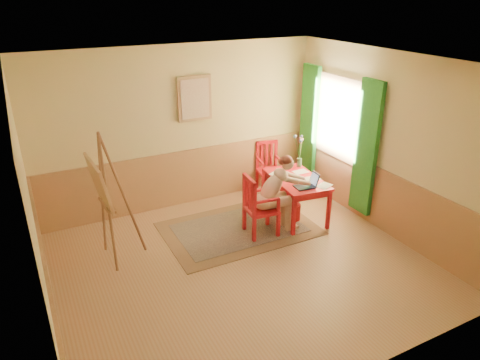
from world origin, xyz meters
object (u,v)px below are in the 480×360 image
chair_left (258,206)px  laptop (308,184)px  table (296,183)px  figure (276,191)px  chair_back (269,167)px  easel (103,188)px

chair_left → laptop: bearing=-9.9°
table → laptop: bearing=-95.6°
figure → chair_back: bearing=63.3°
table → figure: bearing=-155.3°
chair_back → easel: bearing=-162.5°
chair_left → chair_back: 1.70m
chair_back → figure: (-0.70, -1.40, 0.22)m
chair_left → easel: 2.34m
figure → easel: size_ratio=0.66×
figure → easel: (-2.53, 0.38, 0.44)m
chair_back → easel: (-3.23, -1.02, 0.66)m
easel → chair_back: bearing=17.5°
chair_left → easel: bearing=171.0°
table → chair_left: 0.88m
table → chair_back: chair_back is taller
table → laptop: size_ratio=3.33×
easel → table: bearing=-2.5°
table → chair_back: bearing=81.9°
table → laptop: laptop is taller
chair_back → laptop: bearing=-97.5°
figure → easel: 2.59m
table → figure: size_ratio=1.00×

